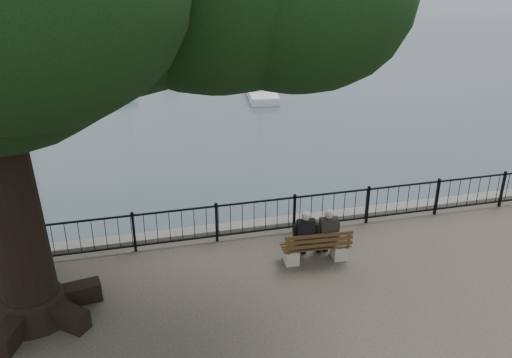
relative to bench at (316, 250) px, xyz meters
name	(u,v)px	position (x,y,z in m)	size (l,w,h in m)	color
harbor	(252,243)	(-1.10, 1.92, -0.80)	(260.00, 260.00, 1.20)	#605D59
railing	(256,217)	(-1.10, 1.42, 0.26)	(22.06, 0.06, 1.00)	black
bench	(316,250)	(0.00, 0.00, 0.00)	(1.63, 0.57, 0.85)	gray
person_left	(304,237)	(-0.27, 0.11, 0.32)	(0.40, 0.68, 1.35)	black
person_right	(326,235)	(0.27, 0.08, 0.32)	(0.40, 0.68, 1.35)	black
sailboat_b	(126,84)	(-3.84, 19.14, -0.99)	(1.69, 4.73, 9.58)	silver
sailboat_c	(259,86)	(2.86, 17.16, -0.99)	(1.85, 5.04, 9.77)	silver
sailboat_d	(326,48)	(9.49, 25.34, -1.01)	(1.55, 4.71, 8.78)	silver
sailboat_f	(189,25)	(1.64, 35.76, -0.97)	(2.11, 5.73, 11.35)	silver
sailboat_h	(109,23)	(-4.55, 38.13, -0.97)	(2.49, 5.24, 10.89)	silver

